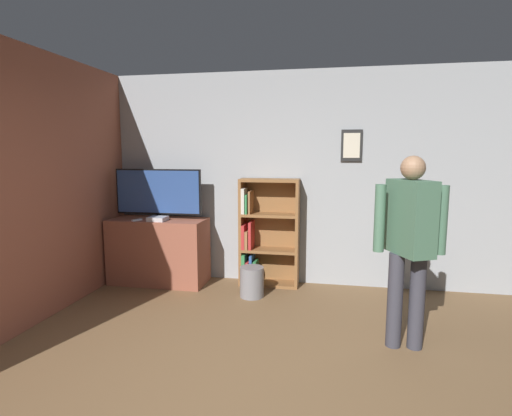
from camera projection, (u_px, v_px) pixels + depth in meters
wall_back at (291, 179)px, 5.10m from camera, size 6.65×0.09×2.70m
wall_side_brick at (44, 186)px, 4.04m from camera, size 0.06×4.61×2.70m
tv_ledge at (159, 251)px, 5.19m from camera, size 1.23×0.54×0.84m
television at (158, 193)px, 5.12m from camera, size 1.14×0.22×0.64m
game_console at (158, 219)px, 4.99m from camera, size 0.22×0.21×0.05m
remote_loose at (137, 220)px, 4.99m from camera, size 0.09×0.14×0.02m
bookshelf at (264, 236)px, 5.08m from camera, size 0.75×0.28×1.36m
person at (409, 237)px, 3.36m from camera, size 0.59×0.49×1.67m
waste_bin at (252, 282)px, 4.69m from camera, size 0.28×0.28×0.36m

